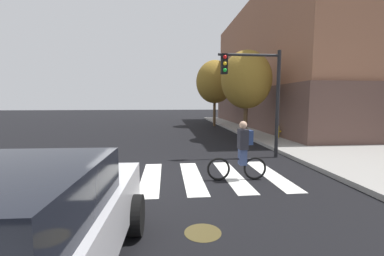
{
  "coord_description": "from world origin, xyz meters",
  "views": [
    {
      "loc": [
        0.68,
        -7.34,
        2.24
      ],
      "look_at": [
        1.61,
        1.99,
        1.25
      ],
      "focal_mm": 23.83,
      "sensor_mm": 36.0,
      "label": 1
    }
  ],
  "objects_px": {
    "traffic_light_near": "(258,85)",
    "fire_hydrant": "(277,131)",
    "manhole_cover": "(203,232)",
    "cyclist": "(241,151)",
    "street_tree_near": "(246,80)",
    "street_tree_mid": "(215,82)",
    "sedan_near": "(19,238)"
  },
  "relations": [
    {
      "from": "cyclist",
      "to": "traffic_light_near",
      "type": "xyz_separation_m",
      "value": [
        1.43,
        2.75,
        2.02
      ]
    },
    {
      "from": "traffic_light_near",
      "to": "sedan_near",
      "type": "bearing_deg",
      "value": -126.07
    },
    {
      "from": "manhole_cover",
      "to": "street_tree_near",
      "type": "bearing_deg",
      "value": 68.89
    },
    {
      "from": "traffic_light_near",
      "to": "street_tree_near",
      "type": "height_order",
      "value": "street_tree_near"
    },
    {
      "from": "cyclist",
      "to": "street_tree_mid",
      "type": "bearing_deg",
      "value": 82.04
    },
    {
      "from": "street_tree_near",
      "to": "sedan_near",
      "type": "bearing_deg",
      "value": -117.57
    },
    {
      "from": "sedan_near",
      "to": "street_tree_near",
      "type": "distance_m",
      "value": 13.51
    },
    {
      "from": "traffic_light_near",
      "to": "fire_hydrant",
      "type": "xyz_separation_m",
      "value": [
        2.83,
        4.36,
        -2.33
      ]
    },
    {
      "from": "sedan_near",
      "to": "street_tree_mid",
      "type": "distance_m",
      "value": 20.91
    },
    {
      "from": "fire_hydrant",
      "to": "street_tree_near",
      "type": "bearing_deg",
      "value": 166.71
    },
    {
      "from": "sedan_near",
      "to": "cyclist",
      "type": "bearing_deg",
      "value": 49.15
    },
    {
      "from": "manhole_cover",
      "to": "street_tree_mid",
      "type": "height_order",
      "value": "street_tree_mid"
    },
    {
      "from": "manhole_cover",
      "to": "traffic_light_near",
      "type": "bearing_deg",
      "value": 62.17
    },
    {
      "from": "traffic_light_near",
      "to": "fire_hydrant",
      "type": "relative_size",
      "value": 5.38
    },
    {
      "from": "cyclist",
      "to": "street_tree_near",
      "type": "relative_size",
      "value": 0.33
    },
    {
      "from": "manhole_cover",
      "to": "sedan_near",
      "type": "height_order",
      "value": "sedan_near"
    },
    {
      "from": "manhole_cover",
      "to": "cyclist",
      "type": "bearing_deg",
      "value": 61.8
    },
    {
      "from": "sedan_near",
      "to": "fire_hydrant",
      "type": "distance_m",
      "value": 13.82
    },
    {
      "from": "traffic_light_near",
      "to": "street_tree_near",
      "type": "relative_size",
      "value": 0.82
    },
    {
      "from": "manhole_cover",
      "to": "street_tree_near",
      "type": "relative_size",
      "value": 0.12
    },
    {
      "from": "manhole_cover",
      "to": "traffic_light_near",
      "type": "xyz_separation_m",
      "value": [
        2.93,
        5.55,
        2.86
      ]
    },
    {
      "from": "street_tree_near",
      "to": "fire_hydrant",
      "type": "bearing_deg",
      "value": -13.29
    },
    {
      "from": "manhole_cover",
      "to": "fire_hydrant",
      "type": "bearing_deg",
      "value": 59.83
    },
    {
      "from": "traffic_light_near",
      "to": "street_tree_near",
      "type": "distance_m",
      "value": 4.93
    },
    {
      "from": "manhole_cover",
      "to": "fire_hydrant",
      "type": "height_order",
      "value": "fire_hydrant"
    },
    {
      "from": "traffic_light_near",
      "to": "street_tree_mid",
      "type": "bearing_deg",
      "value": 86.64
    },
    {
      "from": "traffic_light_near",
      "to": "street_tree_near",
      "type": "xyz_separation_m",
      "value": [
        1.06,
        4.78,
        0.6
      ]
    },
    {
      "from": "cyclist",
      "to": "traffic_light_near",
      "type": "bearing_deg",
      "value": 62.55
    },
    {
      "from": "sedan_near",
      "to": "traffic_light_near",
      "type": "distance_m",
      "value": 8.86
    },
    {
      "from": "manhole_cover",
      "to": "fire_hydrant",
      "type": "xyz_separation_m",
      "value": [
        5.76,
        9.91,
        0.53
      ]
    },
    {
      "from": "traffic_light_near",
      "to": "cyclist",
      "type": "bearing_deg",
      "value": -117.45
    },
    {
      "from": "sedan_near",
      "to": "manhole_cover",
      "type": "bearing_deg",
      "value": 33.45
    }
  ]
}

